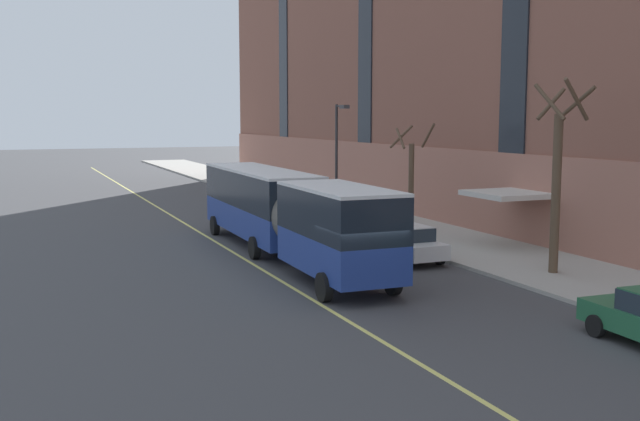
# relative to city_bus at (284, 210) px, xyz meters

# --- Properties ---
(ground_plane) EXTENTS (260.00, 260.00, 0.00)m
(ground_plane) POSITION_rel_city_bus_xyz_m (-0.26, -8.28, -2.13)
(ground_plane) COLOR #424244
(sidewalk) EXTENTS (5.96, 160.00, 0.15)m
(sidewalk) POSITION_rel_city_bus_xyz_m (8.99, -5.28, -2.06)
(sidewalk) COLOR #ADA89E
(sidewalk) RESTS_ON ground
(city_bus) EXTENTS (3.18, 18.68, 3.69)m
(city_bus) POSITION_rel_city_bus_xyz_m (0.00, 0.00, 0.00)
(city_bus) COLOR navy
(city_bus) RESTS_ON ground
(parked_car_red_0) EXTENTS (2.10, 4.61, 1.56)m
(parked_car_red_0) POSITION_rel_city_bus_xyz_m (4.75, 4.66, -1.35)
(parked_car_red_0) COLOR #B21E19
(parked_car_red_0) RESTS_ON ground
(parked_car_white_3) EXTENTS (1.97, 4.45, 1.56)m
(parked_car_white_3) POSITION_rel_city_bus_xyz_m (4.66, -2.59, -1.35)
(parked_car_white_3) COLOR silver
(parked_car_white_3) RESTS_ON ground
(parked_car_navy_5) EXTENTS (1.98, 4.27, 1.56)m
(parked_car_navy_5) POSITION_rel_city_bus_xyz_m (4.74, 21.29, -1.35)
(parked_car_navy_5) COLOR navy
(parked_car_navy_5) RESTS_ON ground
(street_tree_mid_block) EXTENTS (1.95, 2.00, 7.47)m
(street_tree_mid_block) POSITION_rel_city_bus_xyz_m (8.43, -7.59, 1.79)
(street_tree_mid_block) COLOR brown
(street_tree_mid_block) RESTS_ON sidewalk
(street_tree_far_uptown) EXTENTS (2.12, 2.12, 5.70)m
(street_tree_far_uptown) POSITION_rel_city_bus_xyz_m (8.41, 3.70, 0.86)
(street_tree_far_uptown) COLOR brown
(street_tree_far_uptown) RESTS_ON sidewalk
(street_lamp) EXTENTS (0.36, 1.48, 6.74)m
(street_lamp) POSITION_rel_city_bus_xyz_m (6.60, 9.05, 2.16)
(street_lamp) COLOR #2D2D30
(street_lamp) RESTS_ON sidewalk
(lane_centerline) EXTENTS (0.16, 140.00, 0.01)m
(lane_centerline) POSITION_rel_city_bus_xyz_m (-1.70, -5.28, -2.13)
(lane_centerline) COLOR #E0D66B
(lane_centerline) RESTS_ON ground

